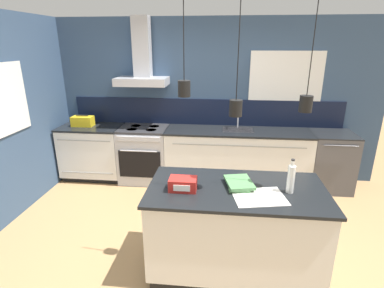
{
  "coord_description": "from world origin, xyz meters",
  "views": [
    {
      "loc": [
        0.29,
        -2.87,
        2.21
      ],
      "look_at": [
        -0.07,
        0.55,
        1.05
      ],
      "focal_mm": 28.0,
      "sensor_mm": 36.0,
      "label": 1
    }
  ],
  "objects_px": {
    "oven_range": "(145,154)",
    "yellow_toolbox": "(83,121)",
    "dishwasher": "(330,161)",
    "book_stack": "(239,183)",
    "red_supply_box": "(183,184)",
    "bottle_on_island": "(291,179)"
  },
  "relations": [
    {
      "from": "oven_range",
      "to": "yellow_toolbox",
      "type": "xyz_separation_m",
      "value": [
        -1.01,
        0.0,
        0.54
      ]
    },
    {
      "from": "dishwasher",
      "to": "book_stack",
      "type": "xyz_separation_m",
      "value": [
        -1.52,
        -1.93,
        0.48
      ]
    },
    {
      "from": "red_supply_box",
      "to": "yellow_toolbox",
      "type": "relative_size",
      "value": 0.75
    },
    {
      "from": "oven_range",
      "to": "dishwasher",
      "type": "relative_size",
      "value": 1.0
    },
    {
      "from": "oven_range",
      "to": "book_stack",
      "type": "bearing_deg",
      "value": -53.1
    },
    {
      "from": "dishwasher",
      "to": "bottle_on_island",
      "type": "relative_size",
      "value": 2.79
    },
    {
      "from": "oven_range",
      "to": "book_stack",
      "type": "distance_m",
      "value": 2.46
    },
    {
      "from": "red_supply_box",
      "to": "bottle_on_island",
      "type": "bearing_deg",
      "value": 3.08
    },
    {
      "from": "book_stack",
      "to": "oven_range",
      "type": "bearing_deg",
      "value": 126.9
    },
    {
      "from": "oven_range",
      "to": "yellow_toolbox",
      "type": "height_order",
      "value": "yellow_toolbox"
    },
    {
      "from": "bottle_on_island",
      "to": "yellow_toolbox",
      "type": "bearing_deg",
      "value": 145.44
    },
    {
      "from": "book_stack",
      "to": "yellow_toolbox",
      "type": "xyz_separation_m",
      "value": [
        -2.46,
        1.93,
        0.05
      ]
    },
    {
      "from": "oven_range",
      "to": "yellow_toolbox",
      "type": "distance_m",
      "value": 1.15
    },
    {
      "from": "bottle_on_island",
      "to": "book_stack",
      "type": "distance_m",
      "value": 0.48
    },
    {
      "from": "book_stack",
      "to": "red_supply_box",
      "type": "relative_size",
      "value": 1.43
    },
    {
      "from": "oven_range",
      "to": "book_stack",
      "type": "xyz_separation_m",
      "value": [
        1.45,
        -1.93,
        0.48
      ]
    },
    {
      "from": "dishwasher",
      "to": "book_stack",
      "type": "height_order",
      "value": "book_stack"
    },
    {
      "from": "book_stack",
      "to": "red_supply_box",
      "type": "height_order",
      "value": "red_supply_box"
    },
    {
      "from": "bottle_on_island",
      "to": "book_stack",
      "type": "bearing_deg",
      "value": 170.14
    },
    {
      "from": "bottle_on_island",
      "to": "book_stack",
      "type": "height_order",
      "value": "bottle_on_island"
    },
    {
      "from": "oven_range",
      "to": "dishwasher",
      "type": "distance_m",
      "value": 2.97
    },
    {
      "from": "oven_range",
      "to": "dishwasher",
      "type": "bearing_deg",
      "value": 0.08
    }
  ]
}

